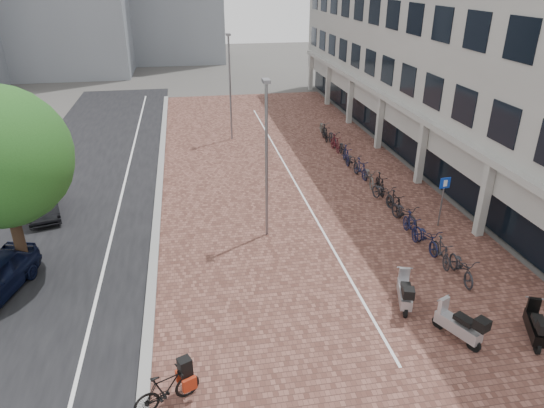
# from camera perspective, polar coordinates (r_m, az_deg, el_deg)

# --- Properties ---
(ground) EXTENTS (140.00, 140.00, 0.00)m
(ground) POSITION_cam_1_polar(r_m,az_deg,el_deg) (17.03, 3.62, -12.53)
(ground) COLOR #474442
(ground) RESTS_ON ground
(plaza_brick) EXTENTS (14.50, 42.00, 0.04)m
(plaza_brick) POSITION_cam_1_polar(r_m,az_deg,el_deg) (27.65, 1.91, 3.11)
(plaza_brick) COLOR brown
(plaza_brick) RESTS_ON ground
(street_asphalt) EXTENTS (8.00, 50.00, 0.03)m
(street_asphalt) POSITION_cam_1_polar(r_m,az_deg,el_deg) (27.69, -20.97, 1.40)
(street_asphalt) COLOR black
(street_asphalt) RESTS_ON ground
(curb) EXTENTS (0.35, 42.00, 0.14)m
(curb) POSITION_cam_1_polar(r_m,az_deg,el_deg) (27.15, -12.93, 2.17)
(curb) COLOR gray
(curb) RESTS_ON ground
(lane_line) EXTENTS (0.12, 44.00, 0.00)m
(lane_line) POSITION_cam_1_polar(r_m,az_deg,el_deg) (27.35, -16.89, 1.76)
(lane_line) COLOR white
(lane_line) RESTS_ON street_asphalt
(parking_line) EXTENTS (0.10, 30.00, 0.00)m
(parking_line) POSITION_cam_1_polar(r_m,az_deg,el_deg) (27.68, 2.32, 3.19)
(parking_line) COLOR white
(parking_line) RESTS_ON plaza_brick
(office_building) EXTENTS (8.40, 40.00, 15.00)m
(office_building) POSITION_cam_1_polar(r_m,az_deg,el_deg) (33.38, 20.62, 20.38)
(office_building) COLOR #A5A5A0
(office_building) RESTS_ON ground
(car_dark) EXTENTS (2.39, 4.11, 1.28)m
(car_dark) POSITION_cam_1_polar(r_m,az_deg,el_deg) (25.63, -25.18, 0.28)
(car_dark) COLOR black
(car_dark) RESTS_ON ground
(hero_bike) EXTENTS (1.90, 1.20, 1.30)m
(hero_bike) POSITION_cam_1_polar(r_m,az_deg,el_deg) (13.98, -12.11, -20.22)
(hero_bike) COLOR black
(hero_bike) RESTS_ON ground
(scooter_front) EXTENTS (1.05, 1.81, 1.19)m
(scooter_front) POSITION_cam_1_polar(r_m,az_deg,el_deg) (17.57, 15.17, -9.77)
(scooter_front) COLOR #AFAEB4
(scooter_front) RESTS_ON ground
(scooter_mid) EXTENTS (1.20, 1.80, 1.19)m
(scooter_mid) POSITION_cam_1_polar(r_m,az_deg,el_deg) (17.58, 28.29, -12.23)
(scooter_mid) COLOR black
(scooter_mid) RESTS_ON ground
(scooter_back) EXTENTS (1.25, 1.87, 1.23)m
(scooter_back) POSITION_cam_1_polar(r_m,az_deg,el_deg) (16.62, 20.83, -12.85)
(scooter_back) COLOR #BCBCC2
(scooter_back) RESTS_ON ground
(parking_sign) EXTENTS (0.50, 0.11, 2.38)m
(parking_sign) POSITION_cam_1_polar(r_m,az_deg,el_deg) (22.90, 19.25, 1.08)
(parking_sign) COLOR slate
(parking_sign) RESTS_ON ground
(lamp_near) EXTENTS (0.12, 0.12, 6.69)m
(lamp_near) POSITION_cam_1_polar(r_m,az_deg,el_deg) (20.20, -0.64, 4.75)
(lamp_near) COLOR slate
(lamp_near) RESTS_ON ground
(lamp_far) EXTENTS (0.12, 0.12, 6.90)m
(lamp_far) POSITION_cam_1_polar(r_m,az_deg,el_deg) (33.44, -4.88, 13.13)
(lamp_far) COLOR slate
(lamp_far) RESTS_ON ground
(street_tree) EXTENTS (4.95, 4.95, 7.20)m
(street_tree) POSITION_cam_1_polar(r_m,az_deg,el_deg) (19.40, -28.66, 4.56)
(street_tree) COLOR #382619
(street_tree) RESTS_ON ground
(bike_row) EXTENTS (1.28, 20.42, 1.05)m
(bike_row) POSITION_cam_1_polar(r_m,az_deg,el_deg) (26.95, 11.13, 3.21)
(bike_row) COLOR #222228
(bike_row) RESTS_ON ground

